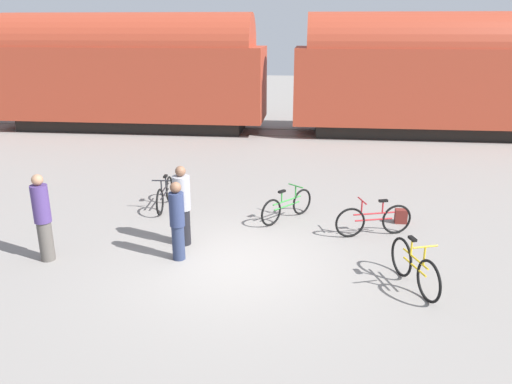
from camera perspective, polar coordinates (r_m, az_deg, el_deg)
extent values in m
plane|color=gray|center=(10.03, -2.27, -8.10)|extent=(80.00, 80.00, 0.00)
cube|color=black|center=(23.63, -13.87, 7.63)|extent=(10.06, 2.20, 0.55)
cube|color=#9E3823|center=(23.37, -14.22, 12.03)|extent=(11.98, 2.94, 3.10)
cylinder|color=#9E3823|center=(23.27, -14.52, 15.83)|extent=(11.02, 2.79, 2.79)
cube|color=black|center=(22.85, 19.63, 6.75)|extent=(10.06, 2.20, 0.55)
cube|color=#9E3823|center=(22.59, 20.13, 11.28)|extent=(11.98, 2.94, 3.10)
cylinder|color=#9E3823|center=(22.48, 20.57, 15.20)|extent=(11.02, 2.79, 2.79)
cube|color=#4C4238|center=(21.62, 2.47, 6.46)|extent=(63.92, 0.07, 0.01)
cube|color=#4C4238|center=(23.02, 2.71, 7.19)|extent=(63.92, 0.07, 0.01)
torus|color=black|center=(9.07, 19.14, -9.60)|extent=(0.29, 0.72, 0.75)
torus|color=black|center=(9.80, 16.28, -7.13)|extent=(0.29, 0.72, 0.75)
cylinder|color=gold|center=(9.35, 17.76, -7.27)|extent=(0.30, 0.81, 0.04)
cylinder|color=gold|center=(9.41, 17.67, -8.13)|extent=(0.28, 0.74, 0.04)
cylinder|color=gold|center=(9.41, 17.36, -5.99)|extent=(0.04, 0.04, 0.31)
cube|color=black|center=(9.35, 17.45, -5.11)|extent=(0.14, 0.22, 0.05)
cylinder|color=gold|center=(9.07, 18.68, -6.95)|extent=(0.04, 0.04, 0.35)
cylinder|color=gold|center=(9.00, 18.80, -5.95)|extent=(0.45, 0.18, 0.03)
torus|color=black|center=(12.58, -10.93, -1.14)|extent=(0.09, 0.68, 0.67)
torus|color=black|center=(13.58, -9.88, 0.38)|extent=(0.09, 0.68, 0.67)
cylinder|color=black|center=(13.03, -10.43, 0.36)|extent=(0.09, 0.95, 0.04)
cylinder|color=black|center=(13.07, -10.39, -0.22)|extent=(0.09, 0.86, 0.04)
cylinder|color=black|center=(13.16, -10.28, 1.20)|extent=(0.04, 0.04, 0.28)
cube|color=black|center=(13.12, -10.32, 1.78)|extent=(0.09, 0.20, 0.05)
cylinder|color=black|center=(12.70, -10.76, 0.61)|extent=(0.04, 0.04, 0.31)
cylinder|color=black|center=(12.66, -10.81, 1.29)|extent=(0.46, 0.06, 0.03)
torus|color=black|center=(12.46, 5.27, -1.11)|extent=(0.46, 0.54, 0.66)
torus|color=black|center=(11.70, 1.74, -2.36)|extent=(0.46, 0.54, 0.66)
cylinder|color=#338C38|center=(12.02, 3.58, -0.97)|extent=(0.65, 0.76, 0.04)
cylinder|color=#338C38|center=(12.07, 3.56, -1.58)|extent=(0.59, 0.70, 0.04)
cylinder|color=#338C38|center=(11.84, 2.96, -0.56)|extent=(0.04, 0.04, 0.27)
cube|color=black|center=(11.80, 2.97, 0.06)|extent=(0.19, 0.20, 0.05)
cylinder|color=#338C38|center=(12.18, 4.55, 0.03)|extent=(0.04, 0.04, 0.30)
cylinder|color=#338C38|center=(12.14, 4.57, 0.71)|extent=(0.37, 0.32, 0.03)
torus|color=black|center=(11.25, 10.71, -3.46)|extent=(0.68, 0.25, 0.69)
torus|color=black|center=(11.68, 15.76, -3.02)|extent=(0.68, 0.25, 0.69)
cylinder|color=#A31E23|center=(11.39, 13.35, -2.41)|extent=(0.94, 0.31, 0.04)
cylinder|color=#A31E23|center=(11.44, 13.30, -3.09)|extent=(0.85, 0.29, 0.04)
cylinder|color=#A31E23|center=(11.42, 14.29, -1.66)|extent=(0.04, 0.04, 0.29)
cube|color=black|center=(11.37, 14.34, -0.97)|extent=(0.21, 0.13, 0.05)
cylinder|color=#A31E23|center=(11.22, 11.99, -1.76)|extent=(0.04, 0.04, 0.32)
cylinder|color=#A31E23|center=(11.17, 12.05, -0.98)|extent=(0.16, 0.45, 0.03)
cylinder|color=black|center=(10.82, -8.33, -3.95)|extent=(0.31, 0.31, 0.79)
cylinder|color=gray|center=(10.55, -8.52, -0.12)|extent=(0.37, 0.37, 0.73)
sphere|color=brown|center=(10.41, -8.64, 2.37)|extent=(0.22, 0.22, 0.22)
cylinder|color=#514C47|center=(10.83, -22.87, -5.17)|extent=(0.28, 0.28, 0.82)
cylinder|color=#473370|center=(10.56, -23.39, -1.25)|extent=(0.33, 0.33, 0.75)
sphere|color=#A37556|center=(10.42, -23.73, 1.28)|extent=(0.22, 0.22, 0.22)
cylinder|color=#283351|center=(10.16, -8.86, -5.70)|extent=(0.25, 0.25, 0.72)
cylinder|color=navy|center=(9.90, -9.06, -1.98)|extent=(0.30, 0.30, 0.68)
sphere|color=brown|center=(9.75, -9.19, 0.51)|extent=(0.22, 0.22, 0.22)
cube|color=maroon|center=(12.41, 16.23, -2.67)|extent=(0.28, 0.20, 0.34)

